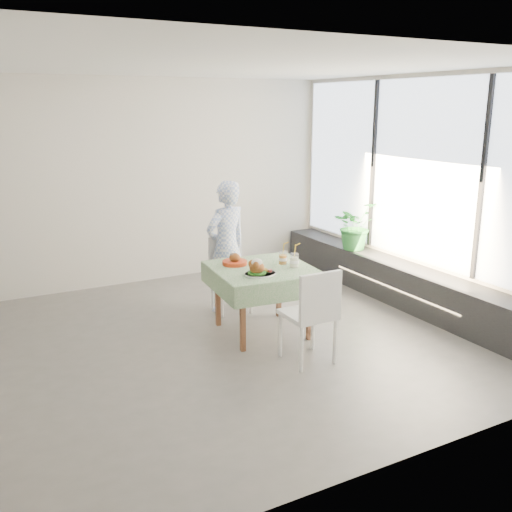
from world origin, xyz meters
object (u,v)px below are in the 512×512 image
juice_cup_orange (283,258)px  potted_plant (355,225)px  chair_near (308,333)px  main_dish (259,270)px  diner (226,247)px  cafe_table (262,292)px  chair_far (231,288)px

juice_cup_orange → potted_plant: potted_plant is taller
chair_near → main_dish: 0.84m
diner → main_dish: size_ratio=4.63×
main_dish → juice_cup_orange: juice_cup_orange is taller
diner → potted_plant: size_ratio=2.38×
juice_cup_orange → potted_plant: bearing=28.8°
potted_plant → cafe_table: bearing=-154.1°
diner → potted_plant: 2.01m
main_dish → potted_plant: bearing=28.9°
chair_far → main_dish: 1.16m
cafe_table → diner: size_ratio=0.71×
chair_near → potted_plant: potted_plant is taller
potted_plant → chair_far: bearing=-175.2°
diner → potted_plant: diner is taller
cafe_table → potted_plant: 2.23m
chair_far → diner: (-0.03, 0.04, 0.52)m
chair_near → potted_plant: size_ratio=1.42×
main_dish → juice_cup_orange: size_ratio=1.24×
chair_near → juice_cup_orange: size_ratio=3.42×
chair_far → main_dish: bearing=-99.3°
cafe_table → potted_plant: size_ratio=1.69×
cafe_table → main_dish: size_ratio=3.30×
chair_near → juice_cup_orange: 1.04m
chair_far → juice_cup_orange: juice_cup_orange is taller
chair_far → main_dish: main_dish is taller
cafe_table → chair_near: chair_near is taller
chair_far → chair_near: size_ratio=0.95×
main_dish → chair_far: bearing=80.7°
chair_near → potted_plant: (1.93, 1.81, 0.54)m
juice_cup_orange → diner: bearing=110.3°
diner → main_dish: 1.06m
main_dish → juice_cup_orange: 0.50m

